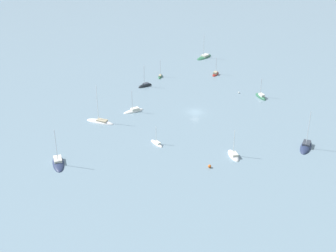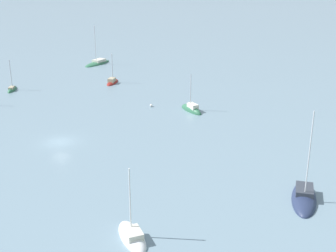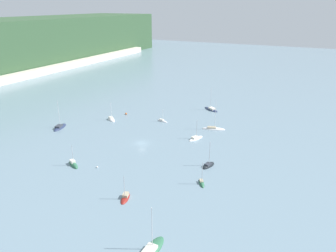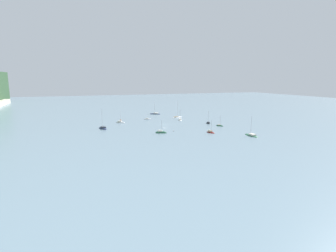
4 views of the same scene
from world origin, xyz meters
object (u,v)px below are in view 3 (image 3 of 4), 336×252
(sailboat_3, at_px, (125,198))
(mooring_buoy_1, at_px, (126,114))
(sailboat_6, at_px, (111,120))
(sailboat_5, at_px, (151,251))
(sailboat_1, at_px, (162,121))
(mooring_buoy_0, at_px, (97,167))
(sailboat_0, at_px, (211,110))
(sailboat_10, at_px, (208,166))
(sailboat_7, at_px, (73,165))
(sailboat_4, at_px, (213,129))
(sailboat_9, at_px, (202,183))
(sailboat_8, at_px, (60,128))
(sailboat_2, at_px, (196,139))

(sailboat_3, bearing_deg, mooring_buoy_1, -164.73)
(sailboat_6, bearing_deg, sailboat_5, -10.98)
(sailboat_6, bearing_deg, mooring_buoy_1, 117.22)
(sailboat_1, xyz_separation_m, mooring_buoy_0, (-43.65, -1.23, 0.17))
(sailboat_0, height_order, mooring_buoy_0, sailboat_0)
(sailboat_3, bearing_deg, sailboat_10, 135.84)
(sailboat_0, distance_m, sailboat_6, 44.35)
(sailboat_3, distance_m, sailboat_7, 24.63)
(sailboat_0, xyz_separation_m, sailboat_3, (-76.46, -4.58, 0.02))
(sailboat_7, height_order, mooring_buoy_1, sailboat_7)
(sailboat_4, relative_size, sailboat_7, 1.63)
(sailboat_6, bearing_deg, sailboat_1, 59.60)
(sailboat_4, relative_size, sailboat_10, 1.44)
(sailboat_6, bearing_deg, sailboat_3, -13.25)
(sailboat_9, xyz_separation_m, sailboat_10, (10.14, 1.69, -0.01))
(sailboat_6, xyz_separation_m, sailboat_9, (-31.00, -50.73, -0.01))
(sailboat_1, relative_size, sailboat_3, 0.82)
(sailboat_1, distance_m, mooring_buoy_1, 17.77)
(mooring_buoy_0, bearing_deg, sailboat_4, -24.37)
(sailboat_3, xyz_separation_m, sailboat_4, (54.01, -4.08, -0.06))
(sailboat_5, relative_size, sailboat_8, 0.88)
(sailboat_5, relative_size, sailboat_10, 1.20)
(sailboat_3, xyz_separation_m, sailboat_9, (14.76, -14.16, -0.06))
(mooring_buoy_0, bearing_deg, sailboat_3, -121.35)
(sailboat_4, bearing_deg, sailboat_8, -172.53)
(sailboat_6, distance_m, sailboat_10, 53.29)
(sailboat_3, xyz_separation_m, sailboat_6, (45.76, 36.57, -0.04))
(sailboat_3, relative_size, sailboat_6, 0.84)
(sailboat_7, bearing_deg, sailboat_5, 0.76)
(sailboat_0, bearing_deg, sailboat_1, 95.20)
(sailboat_0, relative_size, sailboat_5, 1.02)
(sailboat_8, xyz_separation_m, mooring_buoy_0, (-19.92, -32.95, 0.15))
(sailboat_6, height_order, sailboat_10, sailboat_10)
(sailboat_5, height_order, sailboat_10, sailboat_5)
(sailboat_9, xyz_separation_m, mooring_buoy_0, (-5.03, 30.13, 0.17))
(sailboat_9, bearing_deg, sailboat_4, 163.83)
(sailboat_0, xyz_separation_m, sailboat_10, (-51.57, -17.04, -0.04))
(sailboat_0, distance_m, mooring_buoy_0, 67.70)
(sailboat_2, height_order, sailboat_4, sailboat_4)
(sailboat_9, distance_m, mooring_buoy_0, 30.55)
(sailboat_9, distance_m, mooring_buoy_1, 62.97)
(sailboat_4, relative_size, sailboat_5, 1.21)
(sailboat_3, xyz_separation_m, mooring_buoy_1, (54.17, 34.95, 0.25))
(sailboat_5, xyz_separation_m, mooring_buoy_1, (67.22, 49.31, 0.29))
(sailboat_3, distance_m, sailboat_6, 58.58)
(sailboat_1, height_order, sailboat_10, sailboat_10)
(sailboat_7, xyz_separation_m, mooring_buoy_0, (1.66, -7.30, 0.15))
(sailboat_5, distance_m, sailboat_10, 37.99)
(sailboat_9, distance_m, sailboat_10, 10.28)
(sailboat_2, bearing_deg, sailboat_1, 79.20)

